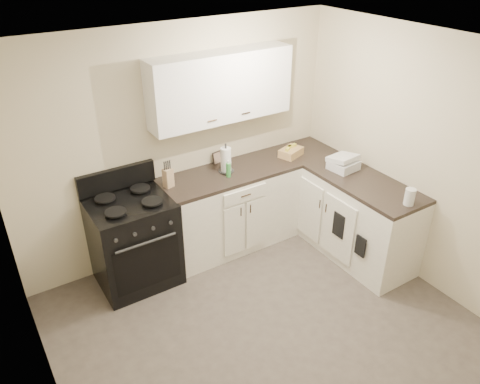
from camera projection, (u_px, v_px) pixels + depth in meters
floor at (277, 340)px, 4.22m from camera, size 3.60×3.60×0.00m
ceiling at (292, 61)px, 2.99m from camera, size 3.60×3.60×0.00m
wall_back at (180, 145)px, 4.93m from camera, size 3.60×0.00×3.60m
wall_right at (435, 168)px, 4.45m from camera, size 0.00×3.60×3.60m
wall_left at (40, 314)px, 2.76m from camera, size 0.00×3.60×3.60m
base_cabinets_back at (230, 210)px, 5.30m from camera, size 1.55×0.60×0.90m
base_cabinets_right at (340, 209)px, 5.32m from camera, size 0.60×1.90×0.90m
countertop_back at (230, 173)px, 5.07m from camera, size 1.55×0.60×0.04m
countertop_right at (345, 172)px, 5.09m from camera, size 0.60×1.90×0.04m
upper_cabinets at (221, 87)px, 4.72m from camera, size 1.55×0.30×0.70m
stove at (134, 243)px, 4.74m from camera, size 0.79×0.67×0.95m
knife_block at (168, 178)px, 4.72m from camera, size 0.11×0.10×0.20m
paper_towel at (226, 160)px, 5.00m from camera, size 0.15×0.15×0.27m
soap_bottle at (228, 170)px, 4.92m from camera, size 0.06×0.06×0.16m
picture_frame at (217, 158)px, 5.21m from camera, size 0.11×0.06×0.14m
wicker_basket at (291, 152)px, 5.39m from camera, size 0.32×0.26×0.09m
countertop_grill at (343, 165)px, 5.09m from camera, size 0.30×0.29×0.10m
glass_jar at (410, 197)px, 4.42m from camera, size 0.11×0.11×0.17m
oven_mitt_near at (360, 246)px, 4.71m from camera, size 0.02×0.13×0.22m
oven_mitt_far at (339, 225)px, 4.91m from camera, size 0.02×0.16×0.27m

